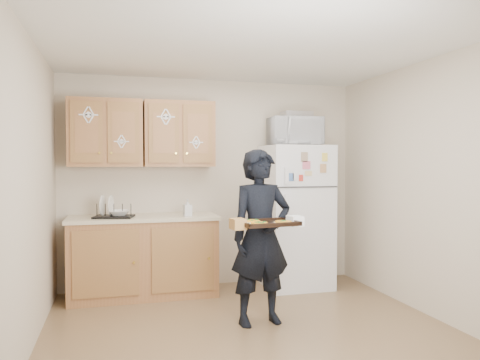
{
  "coord_description": "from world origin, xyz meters",
  "views": [
    {
      "loc": [
        -1.16,
        -3.82,
        1.48
      ],
      "look_at": [
        -0.01,
        0.45,
        1.33
      ],
      "focal_mm": 35.0,
      "sensor_mm": 36.0,
      "label": 1
    }
  ],
  "objects_px": {
    "baking_tray": "(267,224)",
    "microwave": "(295,132)",
    "refrigerator": "(296,216)",
    "dish_rack": "(114,210)",
    "person": "(261,237)"
  },
  "relations": [
    {
      "from": "baking_tray",
      "to": "microwave",
      "type": "distance_m",
      "value": 1.85
    },
    {
      "from": "refrigerator",
      "to": "dish_rack",
      "type": "height_order",
      "value": "refrigerator"
    },
    {
      "from": "microwave",
      "to": "person",
      "type": "bearing_deg",
      "value": -121.82
    },
    {
      "from": "baking_tray",
      "to": "microwave",
      "type": "xyz_separation_m",
      "value": [
        0.81,
        1.4,
        0.9
      ]
    },
    {
      "from": "refrigerator",
      "to": "person",
      "type": "height_order",
      "value": "refrigerator"
    },
    {
      "from": "dish_rack",
      "to": "microwave",
      "type": "bearing_deg",
      "value": -0.76
    },
    {
      "from": "person",
      "to": "microwave",
      "type": "distance_m",
      "value": 1.71
    },
    {
      "from": "person",
      "to": "dish_rack",
      "type": "height_order",
      "value": "person"
    },
    {
      "from": "microwave",
      "to": "dish_rack",
      "type": "xyz_separation_m",
      "value": [
        -2.08,
        0.03,
        -0.88
      ]
    },
    {
      "from": "baking_tray",
      "to": "dish_rack",
      "type": "height_order",
      "value": "dish_rack"
    },
    {
      "from": "person",
      "to": "microwave",
      "type": "bearing_deg",
      "value": 47.75
    },
    {
      "from": "refrigerator",
      "to": "dish_rack",
      "type": "bearing_deg",
      "value": -179.4
    },
    {
      "from": "person",
      "to": "baking_tray",
      "type": "distance_m",
      "value": 0.34
    },
    {
      "from": "refrigerator",
      "to": "microwave",
      "type": "relative_size",
      "value": 2.84
    },
    {
      "from": "person",
      "to": "baking_tray",
      "type": "height_order",
      "value": "person"
    }
  ]
}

